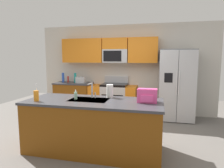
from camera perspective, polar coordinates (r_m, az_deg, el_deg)
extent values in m
plane|color=#66605B|center=(4.09, -1.58, -15.87)|extent=(9.00, 9.00, 0.00)
cube|color=beige|center=(5.87, 3.78, 4.31)|extent=(5.20, 0.10, 2.60)
cube|color=orange|center=(6.10, -10.76, 9.48)|extent=(0.70, 0.32, 0.70)
cube|color=orange|center=(5.87, -5.19, 9.67)|extent=(0.53, 0.32, 0.70)
cube|color=orange|center=(5.59, 9.07, 9.72)|extent=(0.81, 0.32, 0.70)
cube|color=#B7BABF|center=(5.70, 1.06, 8.16)|extent=(0.72, 0.32, 0.38)
cube|color=black|center=(5.55, 0.08, 8.18)|extent=(0.52, 0.01, 0.30)
cube|color=orange|center=(5.71, 1.07, 11.67)|extent=(0.72, 0.32, 0.32)
cube|color=brown|center=(6.09, -11.10, -3.97)|extent=(1.07, 0.60, 0.86)
cube|color=#38383D|center=(6.01, -11.21, 0.24)|extent=(1.10, 0.63, 0.04)
cube|color=#B7BABF|center=(5.69, 0.73, -4.72)|extent=(0.72, 0.60, 0.84)
cube|color=black|center=(5.39, 0.02, -5.07)|extent=(0.60, 0.01, 0.36)
cube|color=black|center=(5.61, 0.73, -0.23)|extent=(0.72, 0.60, 0.06)
cube|color=#B7BABF|center=(5.86, 1.31, 1.37)|extent=(0.72, 0.06, 0.20)
cube|color=orange|center=(5.83, -4.48, -4.45)|extent=(0.36, 0.60, 0.84)
cube|color=orange|center=(5.60, 5.74, -4.95)|extent=(0.28, 0.60, 0.84)
cube|color=#4C4F54|center=(5.44, 18.26, -0.25)|extent=(0.90, 0.70, 1.85)
cube|color=#B7BABF|center=(5.06, 16.08, -0.72)|extent=(0.44, 0.04, 1.81)
cube|color=#B7BABF|center=(5.10, 21.13, -0.86)|extent=(0.44, 0.04, 1.81)
cylinder|color=silver|center=(5.03, 18.35, 0.21)|extent=(0.02, 0.02, 0.60)
cylinder|color=silver|center=(5.04, 19.03, 0.19)|extent=(0.02, 0.02, 0.60)
cube|color=black|center=(5.02, 16.18, 1.76)|extent=(0.20, 0.00, 0.24)
cube|color=brown|center=(3.52, -5.35, -12.30)|extent=(2.31, 0.92, 0.86)
cube|color=#38383D|center=(3.39, -5.44, -5.13)|extent=(2.35, 0.96, 0.04)
cube|color=#B7BABF|center=(3.47, -6.75, -4.78)|extent=(0.68, 0.44, 0.03)
cube|color=#B7BABF|center=(5.85, -9.10, 1.18)|extent=(0.28, 0.16, 0.18)
cube|color=black|center=(5.86, -9.57, 2.05)|extent=(0.03, 0.11, 0.01)
cube|color=black|center=(5.82, -8.67, 2.03)|extent=(0.03, 0.11, 0.01)
cylinder|color=#B2332D|center=(6.07, -12.71, 1.37)|extent=(0.05, 0.05, 0.19)
cylinder|color=teal|center=(5.96, -10.68, 1.78)|extent=(0.07, 0.07, 0.29)
cylinder|color=blue|center=(6.18, -14.10, 1.87)|extent=(0.07, 0.07, 0.29)
cylinder|color=#B7BABF|center=(3.60, -5.86, -1.82)|extent=(0.03, 0.03, 0.28)
cylinder|color=#B7BABF|center=(3.49, -6.43, 0.04)|extent=(0.02, 0.20, 0.02)
cylinder|color=#B7BABF|center=(3.60, -4.94, -3.27)|extent=(0.02, 0.02, 0.10)
cylinder|color=orange|center=(3.55, -21.28, -3.25)|extent=(0.08, 0.08, 0.18)
cylinder|color=white|center=(3.52, -21.22, -1.03)|extent=(0.01, 0.03, 0.14)
cylinder|color=#A5D8B2|center=(3.52, -10.56, -3.35)|extent=(0.06, 0.06, 0.13)
cylinder|color=white|center=(3.51, -10.60, -1.98)|extent=(0.02, 0.02, 0.04)
cylinder|color=white|center=(3.62, -0.65, -2.04)|extent=(0.12, 0.12, 0.24)
cube|color=#EA4C93|center=(3.27, 10.27, -3.38)|extent=(0.32, 0.20, 0.22)
cube|color=#C7417D|center=(3.23, 10.29, -1.61)|extent=(0.30, 0.14, 0.03)
cube|color=#FF54A2|center=(3.17, 10.15, -4.26)|extent=(0.20, 0.03, 0.11)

